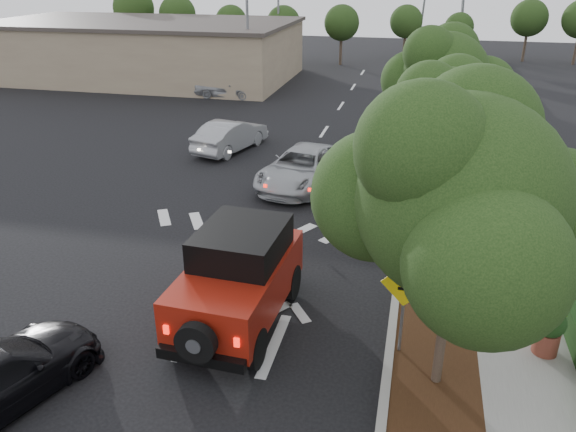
% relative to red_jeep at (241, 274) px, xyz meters
% --- Properties ---
extents(ground, '(120.00, 120.00, 0.00)m').
position_rel_red_jeep_xyz_m(ground, '(-0.95, -0.91, -1.21)').
color(ground, black).
rests_on(ground, ground).
extents(curb, '(0.20, 70.00, 0.15)m').
position_rel_red_jeep_xyz_m(curb, '(3.65, 11.09, -1.14)').
color(curb, '#9E9B93').
rests_on(curb, ground).
extents(planting_strip, '(1.80, 70.00, 0.12)m').
position_rel_red_jeep_xyz_m(planting_strip, '(4.65, 11.09, -1.15)').
color(planting_strip, black).
rests_on(planting_strip, ground).
extents(sidewalk, '(2.00, 70.00, 0.12)m').
position_rel_red_jeep_xyz_m(sidewalk, '(6.55, 11.09, -1.15)').
color(sidewalk, gray).
rests_on(sidewalk, ground).
extents(hedge, '(0.80, 70.00, 0.80)m').
position_rel_red_jeep_xyz_m(hedge, '(7.95, 11.09, -0.81)').
color(hedge, black).
rests_on(hedge, ground).
extents(commercial_building, '(22.00, 12.00, 4.00)m').
position_rel_red_jeep_xyz_m(commercial_building, '(-16.95, 29.09, 0.79)').
color(commercial_building, gray).
rests_on(commercial_building, ground).
extents(transmission_tower, '(7.00, 4.00, 28.00)m').
position_rel_red_jeep_xyz_m(transmission_tower, '(5.05, 47.09, -1.21)').
color(transmission_tower, slate).
rests_on(transmission_tower, ground).
extents(street_tree_near, '(3.80, 3.80, 5.92)m').
position_rel_red_jeep_xyz_m(street_tree_near, '(4.65, -1.41, -1.21)').
color(street_tree_near, black).
rests_on(street_tree_near, ground).
extents(street_tree_mid, '(3.20, 3.20, 5.32)m').
position_rel_red_jeep_xyz_m(street_tree_mid, '(4.65, 5.59, -1.21)').
color(street_tree_mid, black).
rests_on(street_tree_mid, ground).
extents(street_tree_far, '(3.40, 3.40, 5.62)m').
position_rel_red_jeep_xyz_m(street_tree_far, '(4.65, 12.09, -1.21)').
color(street_tree_far, black).
rests_on(street_tree_far, ground).
extents(light_pole_a, '(2.00, 0.22, 9.00)m').
position_rel_red_jeep_xyz_m(light_pole_a, '(-7.45, 25.09, -1.21)').
color(light_pole_a, slate).
rests_on(light_pole_a, ground).
extents(light_pole_b, '(2.00, 0.22, 9.00)m').
position_rel_red_jeep_xyz_m(light_pole_b, '(-8.45, 37.09, -1.21)').
color(light_pole_b, slate).
rests_on(light_pole_b, ground).
extents(red_jeep, '(2.28, 4.75, 2.39)m').
position_rel_red_jeep_xyz_m(red_jeep, '(0.00, 0.00, 0.00)').
color(red_jeep, black).
rests_on(red_jeep, ground).
extents(silver_suv_ahead, '(3.34, 5.55, 1.44)m').
position_rel_red_jeep_xyz_m(silver_suv_ahead, '(-0.45, 9.30, -0.49)').
color(silver_suv_ahead, '#A5A8AD').
rests_on(silver_suv_ahead, ground).
extents(silver_sedan_oncoming, '(2.64, 4.60, 1.43)m').
position_rel_red_jeep_xyz_m(silver_sedan_oncoming, '(-4.66, 12.94, -0.50)').
color(silver_sedan_oncoming, '#94969B').
rests_on(silver_sedan_oncoming, ground).
extents(parked_suv, '(4.08, 1.78, 1.37)m').
position_rel_red_jeep_xyz_m(parked_suv, '(-8.65, 23.80, -0.53)').
color(parked_suv, '#94969A').
rests_on(parked_suv, ground).
extents(speed_hump_sign, '(1.05, 0.11, 2.23)m').
position_rel_red_jeep_xyz_m(speed_hump_sign, '(3.84, -0.60, 0.33)').
color(speed_hump_sign, slate).
rests_on(speed_hump_sign, ground).
extents(terracotta_planter, '(0.68, 0.68, 1.19)m').
position_rel_red_jeep_xyz_m(terracotta_planter, '(6.99, 0.08, -0.41)').
color(terracotta_planter, brown).
rests_on(terracotta_planter, ground).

